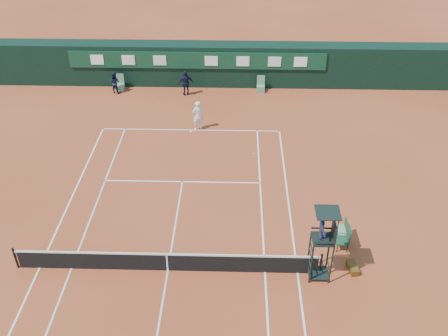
# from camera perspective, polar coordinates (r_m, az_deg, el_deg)

# --- Properties ---
(ground) EXTENTS (90.00, 90.00, 0.00)m
(ground) POSITION_cam_1_polar(r_m,az_deg,el_deg) (21.70, -6.43, -11.53)
(ground) COLOR #AE4A29
(ground) RESTS_ON ground
(court_lines) EXTENTS (11.05, 23.85, 0.01)m
(court_lines) POSITION_cam_1_polar(r_m,az_deg,el_deg) (21.70, -6.43, -11.52)
(court_lines) COLOR silver
(court_lines) RESTS_ON ground
(tennis_net) EXTENTS (12.90, 0.10, 1.10)m
(tennis_net) POSITION_cam_1_polar(r_m,az_deg,el_deg) (21.34, -6.52, -10.58)
(tennis_net) COLOR black
(tennis_net) RESTS_ON ground
(back_wall) EXTENTS (40.00, 1.65, 3.00)m
(back_wall) POSITION_cam_1_polar(r_m,az_deg,el_deg) (36.57, -2.99, 11.79)
(back_wall) COLOR black
(back_wall) RESTS_ON ground
(linesman_chair_left) EXTENTS (0.55, 0.50, 1.15)m
(linesman_chair_left) POSITION_cam_1_polar(r_m,az_deg,el_deg) (36.74, -11.77, 9.19)
(linesman_chair_left) COLOR #619470
(linesman_chair_left) RESTS_ON ground
(linesman_chair_right) EXTENTS (0.55, 0.50, 1.15)m
(linesman_chair_right) POSITION_cam_1_polar(r_m,az_deg,el_deg) (35.83, 4.21, 9.17)
(linesman_chair_right) COLOR #5B8B60
(linesman_chair_right) RESTS_ON ground
(umpire_chair) EXTENTS (0.96, 0.95, 3.42)m
(umpire_chair) POSITION_cam_1_polar(r_m,az_deg,el_deg) (20.04, 11.32, -7.10)
(umpire_chair) COLOR black
(umpire_chair) RESTS_ON ground
(player_bench) EXTENTS (0.56, 1.20, 1.10)m
(player_bench) POSITION_cam_1_polar(r_m,az_deg,el_deg) (22.97, 13.52, -7.29)
(player_bench) COLOR #193F29
(player_bench) RESTS_ON ground
(tennis_bag) EXTENTS (0.45, 0.82, 0.29)m
(tennis_bag) POSITION_cam_1_polar(r_m,az_deg,el_deg) (22.15, 14.49, -10.97)
(tennis_bag) COLOR black
(tennis_bag) RESTS_ON ground
(cooler) EXTENTS (0.57, 0.57, 0.65)m
(cooler) POSITION_cam_1_polar(r_m,az_deg,el_deg) (23.38, 13.52, -7.32)
(cooler) COLOR white
(cooler) RESTS_ON ground
(tennis_ball) EXTENTS (0.07, 0.07, 0.07)m
(tennis_ball) POSITION_cam_1_polar(r_m,az_deg,el_deg) (28.65, 3.46, 1.60)
(tennis_ball) COLOR #D6ED37
(tennis_ball) RESTS_ON ground
(player) EXTENTS (0.83, 0.74, 1.91)m
(player) POSITION_cam_1_polar(r_m,az_deg,el_deg) (30.71, -3.03, 6.02)
(player) COLOR white
(player) RESTS_ON ground
(ball_kid_left) EXTENTS (0.91, 0.81, 1.55)m
(ball_kid_left) POSITION_cam_1_polar(r_m,az_deg,el_deg) (36.20, -12.38, 9.52)
(ball_kid_left) COLOR black
(ball_kid_left) RESTS_ON ground
(ball_kid_right) EXTENTS (1.13, 0.73, 1.79)m
(ball_kid_right) POSITION_cam_1_polar(r_m,az_deg,el_deg) (35.10, -4.36, 9.64)
(ball_kid_right) COLOR black
(ball_kid_right) RESTS_ON ground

